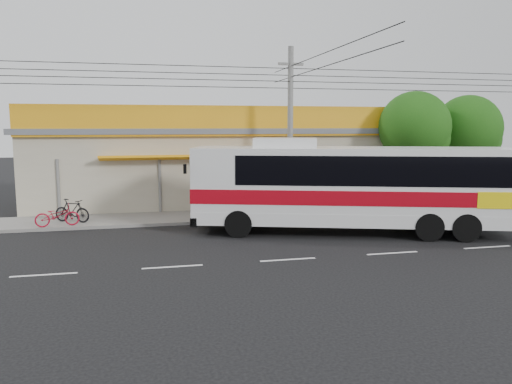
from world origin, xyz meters
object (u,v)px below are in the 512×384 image
motorbike_red (57,215)px  tree_far (470,131)px  coach_bus (354,183)px  tree_near (417,129)px  utility_pole (291,77)px  motorbike_dark (72,211)px

motorbike_red → tree_far: bearing=-94.3°
coach_bus → motorbike_red: 13.30m
motorbike_red → tree_near: (18.80, 1.76, 3.79)m
tree_far → tree_near: bearing=-175.5°
utility_pole → tree_far: size_ratio=5.31×
motorbike_dark → tree_near: size_ratio=0.28×
coach_bus → tree_near: bearing=59.7°
coach_bus → tree_near: (6.11, 5.44, 2.23)m
motorbike_dark → utility_pole: utility_pole is taller
motorbike_red → motorbike_dark: 1.00m
motorbike_dark → motorbike_red: bearing=177.0°
coach_bus → motorbike_dark: coach_bus is taller
utility_pole → tree_near: bearing=8.0°
tree_near → tree_far: bearing=4.5°
utility_pole → tree_far: bearing=6.9°
coach_bus → motorbike_red: bearing=-178.1°
utility_pole → tree_near: (7.70, 1.08, -2.59)m
motorbike_red → motorbike_dark: size_ratio=1.03×
motorbike_red → motorbike_dark: bearing=-41.1°
coach_bus → tree_far: tree_far is taller
motorbike_dark → tree_near: (18.27, 0.91, 3.73)m
motorbike_red → tree_far: tree_far is taller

